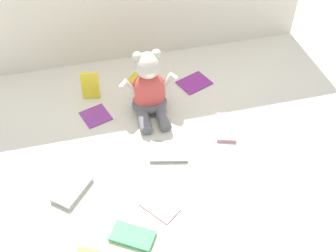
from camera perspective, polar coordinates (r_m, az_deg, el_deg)
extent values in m
plane|color=silver|center=(1.57, -0.53, 0.07)|extent=(3.20, 3.20, 0.00)
ellipsoid|color=#D84C47|center=(1.58, -2.59, 4.62)|extent=(0.13, 0.10, 0.17)
ellipsoid|color=slate|center=(1.61, -2.49, 3.06)|extent=(0.14, 0.11, 0.06)
sphere|color=beige|center=(1.50, -2.71, 8.07)|extent=(0.10, 0.10, 0.09)
ellipsoid|color=white|center=(1.47, -2.44, 7.04)|extent=(0.04, 0.03, 0.03)
sphere|color=beige|center=(1.48, -4.11, 9.21)|extent=(0.04, 0.04, 0.04)
sphere|color=beige|center=(1.49, -1.56, 9.56)|extent=(0.04, 0.04, 0.04)
cylinder|color=beige|center=(1.55, -5.12, 4.93)|extent=(0.08, 0.04, 0.09)
cylinder|color=beige|center=(1.57, -0.08, 5.69)|extent=(0.08, 0.04, 0.09)
cylinder|color=slate|center=(1.55, -3.15, 0.53)|extent=(0.05, 0.09, 0.04)
cylinder|color=slate|center=(1.56, -0.61, 0.93)|extent=(0.05, 0.09, 0.04)
cube|color=#8E2A8A|center=(1.74, 3.52, 5.82)|extent=(0.15, 0.13, 0.01)
cube|color=gray|center=(1.47, 0.05, -3.44)|extent=(0.15, 0.12, 0.01)
cube|color=#C07F8D|center=(1.34, -1.08, -10.66)|extent=(0.12, 0.13, 0.01)
cube|color=#A09D99|center=(1.41, -12.67, -8.26)|extent=(0.14, 0.15, 0.02)
cube|color=#3A9B53|center=(1.29, -4.76, -14.42)|extent=(0.14, 0.12, 0.01)
cube|color=yellow|center=(1.67, -10.32, 5.31)|extent=(0.07, 0.04, 0.11)
cube|color=#88358E|center=(1.62, -9.61, 1.39)|extent=(0.12, 0.12, 0.01)
cube|color=yellow|center=(1.76, -3.72, 6.44)|extent=(0.12, 0.12, 0.01)
cube|color=#B88194|center=(1.56, 7.73, -0.18)|extent=(0.11, 0.15, 0.01)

